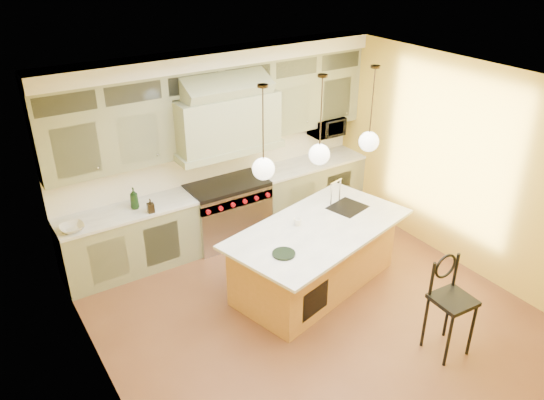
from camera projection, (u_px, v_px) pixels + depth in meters
floor at (310, 311)px, 6.77m from camera, size 5.00×5.00×0.00m
ceiling at (319, 88)px, 5.45m from camera, size 5.00×5.00×0.00m
wall_back at (214, 145)px, 7.98m from camera, size 5.00×0.00×5.00m
wall_front at (501, 337)px, 4.24m from camera, size 5.00×0.00×5.00m
wall_left at (97, 281)px, 4.91m from camera, size 0.00×5.00×5.00m
wall_right at (459, 165)px, 7.32m from camera, size 0.00×5.00×5.00m
back_cabinetry at (223, 152)px, 7.79m from camera, size 5.00×0.77×2.90m
range at (228, 211)px, 8.15m from camera, size 1.20×0.74×0.96m
kitchen_island at (315, 255)px, 7.09m from camera, size 2.73×1.88×1.35m
counter_stool at (451, 300)px, 5.87m from camera, size 0.45×0.45×1.21m
microwave at (327, 127)px, 8.73m from camera, size 0.54×0.37×0.30m
oil_bottle_a at (134, 198)px, 7.20m from camera, size 0.14×0.14×0.31m
oil_bottle_b at (151, 206)px, 7.12m from camera, size 0.10×0.10×0.20m
fruit_bowl at (72, 228)px, 6.72m from camera, size 0.32×0.32×0.08m
cup at (297, 222)px, 6.88m from camera, size 0.12×0.12×0.10m
pendant_left at (263, 166)px, 6.03m from camera, size 0.26×0.26×1.11m
pendant_center at (319, 152)px, 6.41m from camera, size 0.26×0.26×1.11m
pendant_right at (369, 139)px, 6.80m from camera, size 0.26×0.26×1.11m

